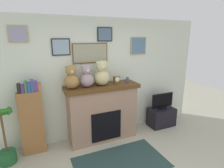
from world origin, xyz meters
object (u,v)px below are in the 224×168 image
object	(u,v)px
bookshelf	(32,120)
teddy_bear_tan	(102,74)
potted_plant	(5,141)
teddy_bear_grey	(87,77)
fireplace	(102,112)
television	(162,101)
mantel_clock	(117,80)
teddy_bear_brown	(71,78)
candle_jar	(127,80)
tv_stand	(161,117)

from	to	relation	value
bookshelf	teddy_bear_tan	distance (m)	1.59
bookshelf	potted_plant	xyz separation A→B (m)	(-0.46, -0.15, -0.25)
potted_plant	teddy_bear_grey	bearing A→B (deg)	3.24
fireplace	bookshelf	world-z (taller)	bookshelf
fireplace	television	size ratio (longest dim) A/B	2.60
teddy_bear_grey	teddy_bear_tan	xyz separation A→B (m)	(0.32, -0.00, 0.03)
fireplace	television	world-z (taller)	fireplace
bookshelf	mantel_clock	world-z (taller)	bookshelf
television	mantel_clock	bearing A→B (deg)	178.26
potted_plant	teddy_bear_brown	bearing A→B (deg)	4.03
bookshelf	teddy_bear_brown	xyz separation A→B (m)	(0.77, -0.06, 0.75)
potted_plant	teddy_bear_brown	distance (m)	1.59
teddy_bear_brown	teddy_bear_tan	size ratio (longest dim) A/B	0.89
candle_jar	teddy_bear_tan	world-z (taller)	teddy_bear_tan
television	teddy_bear_grey	xyz separation A→B (m)	(-1.90, 0.04, 0.78)
bookshelf	candle_jar	world-z (taller)	bookshelf
mantel_clock	potted_plant	bearing A→B (deg)	-177.75
candle_jar	bookshelf	bearing A→B (deg)	178.22
tv_stand	teddy_bear_tan	distance (m)	2.00
tv_stand	teddy_bear_brown	size ratio (longest dim) A/B	1.41
fireplace	teddy_bear_tan	size ratio (longest dim) A/B	3.04
tv_stand	mantel_clock	bearing A→B (deg)	178.33
bookshelf	candle_jar	xyz separation A→B (m)	(1.99, -0.06, 0.60)
television	teddy_bear_tan	bearing A→B (deg)	178.60
fireplace	teddy_bear_brown	world-z (taller)	teddy_bear_brown
candle_jar	potted_plant	bearing A→B (deg)	-177.96
bookshelf	mantel_clock	distance (m)	1.84
television	teddy_bear_tan	distance (m)	1.78
bookshelf	television	xyz separation A→B (m)	(2.97, -0.10, -0.03)
candle_jar	teddy_bear_brown	size ratio (longest dim) A/B	0.25
candle_jar	teddy_bear_tan	bearing A→B (deg)	-179.94
teddy_bear_tan	candle_jar	bearing A→B (deg)	0.06
mantel_clock	candle_jar	bearing A→B (deg)	0.34
television	candle_jar	world-z (taller)	candle_jar
teddy_bear_brown	television	bearing A→B (deg)	-1.01
candle_jar	teddy_bear_tan	xyz separation A→B (m)	(-0.60, -0.00, 0.17)
tv_stand	teddy_bear_brown	world-z (taller)	teddy_bear_brown
fireplace	tv_stand	distance (m)	1.63
fireplace	potted_plant	size ratio (longest dim) A/B	1.43
bookshelf	potted_plant	bearing A→B (deg)	-162.14
teddy_bear_brown	bookshelf	bearing A→B (deg)	175.36
fireplace	tv_stand	size ratio (longest dim) A/B	2.42
television	teddy_bear_brown	world-z (taller)	teddy_bear_brown
teddy_bear_brown	teddy_bear_grey	bearing A→B (deg)	0.00
fireplace	teddy_bear_grey	world-z (taller)	teddy_bear_grey
bookshelf	candle_jar	distance (m)	2.08
tv_stand	mantel_clock	world-z (taller)	mantel_clock
tv_stand	teddy_bear_grey	xyz separation A→B (m)	(-1.90, 0.04, 1.20)
potted_plant	television	size ratio (longest dim) A/B	1.82
potted_plant	television	bearing A→B (deg)	0.80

